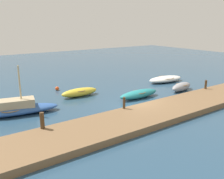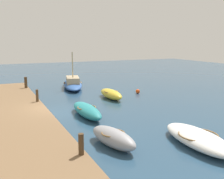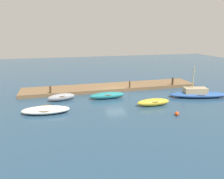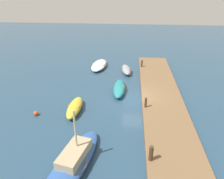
# 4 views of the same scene
# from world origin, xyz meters

# --- Properties ---
(ground_plane) EXTENTS (84.00, 84.00, 0.00)m
(ground_plane) POSITION_xyz_m (0.00, 0.00, 0.00)
(ground_plane) COLOR navy
(dock_platform) EXTENTS (23.68, 3.81, 0.44)m
(dock_platform) POSITION_xyz_m (0.00, -2.45, 0.22)
(dock_platform) COLOR brown
(dock_platform) RESTS_ON ground_plane
(rowboat_teal) EXTENTS (4.25, 1.23, 0.75)m
(rowboat_teal) POSITION_xyz_m (1.53, 1.72, 0.38)
(rowboat_teal) COLOR teal
(rowboat_teal) RESTS_ON ground_plane
(rowboat_yellow) EXTENTS (3.64, 1.19, 0.77)m
(rowboat_yellow) POSITION_xyz_m (-2.67, 5.38, 0.39)
(rowboat_yellow) COLOR gold
(rowboat_yellow) RESTS_ON ground_plane
(sailboat_blue) EXTENTS (7.26, 3.40, 3.73)m
(sailboat_blue) POSITION_xyz_m (-9.15, 3.95, 0.45)
(sailboat_blue) COLOR #2D569E
(sailboat_blue) RESTS_ON ground_plane
(motorboat_white) EXTENTS (4.70, 2.17, 0.67)m
(motorboat_white) POSITION_xyz_m (8.37, 4.80, 0.34)
(motorboat_white) COLOR white
(motorboat_white) RESTS_ON ground_plane
(dinghy_grey) EXTENTS (3.24, 1.60, 0.82)m
(dinghy_grey) POSITION_xyz_m (6.77, 1.15, 0.42)
(dinghy_grey) COLOR #939399
(dinghy_grey) RESTS_ON ground_plane
(mooring_post_west) EXTENTS (0.27, 0.27, 1.03)m
(mooring_post_west) POSITION_xyz_m (-8.47, -0.80, 0.96)
(mooring_post_west) COLOR #47331E
(mooring_post_west) RESTS_ON dock_platform
(mooring_post_mid_west) EXTENTS (0.19, 0.19, 0.90)m
(mooring_post_mid_west) POSITION_xyz_m (-2.14, -0.80, 0.89)
(mooring_post_mid_west) COLOR #47331E
(mooring_post_mid_west) RESTS_ON dock_platform
(mooring_post_mid_east) EXTENTS (0.22, 0.22, 0.86)m
(mooring_post_mid_east) POSITION_xyz_m (8.00, -0.80, 0.87)
(mooring_post_mid_east) COLOR #47331E
(mooring_post_mid_east) RESTS_ON dock_platform
(marker_buoy) EXTENTS (0.40, 0.40, 0.40)m
(marker_buoy) POSITION_xyz_m (-3.60, 8.54, 0.20)
(marker_buoy) COLOR #E54C19
(marker_buoy) RESTS_ON ground_plane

